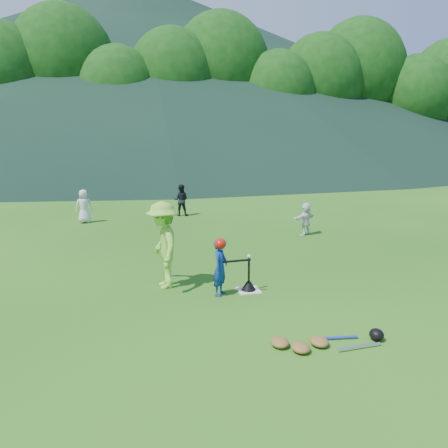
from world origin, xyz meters
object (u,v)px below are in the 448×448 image
object	(u,v)px
batter_child	(220,268)
fielder_b	(181,200)
batting_tee	(249,285)
home_plate	(249,290)
fielder_a	(84,206)
adult_coach	(163,245)
equipment_pile	(320,342)
fielder_d	(306,219)

from	to	relation	value
batter_child	fielder_b	bearing A→B (deg)	31.79
batter_child	batting_tee	distance (m)	0.76
home_plate	batter_child	size ratio (longest dim) A/B	0.40
home_plate	fielder_a	bearing A→B (deg)	116.71
adult_coach	equipment_pile	distance (m)	3.88
fielder_b	equipment_pile	distance (m)	11.31
fielder_a	adult_coach	bearing A→B (deg)	95.35
batting_tee	fielder_d	bearing A→B (deg)	55.91
fielder_b	batting_tee	world-z (taller)	fielder_b
fielder_d	equipment_pile	xyz separation A→B (m)	(-2.63, -7.08, -0.46)
adult_coach	batting_tee	xyz separation A→B (m)	(1.68, -0.60, -0.78)
home_plate	fielder_a	xyz separation A→B (m)	(-4.03, 8.01, 0.60)
batter_child	equipment_pile	distance (m)	2.70
home_plate	batting_tee	bearing A→B (deg)	0.00
fielder_d	batter_child	bearing A→B (deg)	24.52
fielder_d	equipment_pile	size ratio (longest dim) A/B	0.58
adult_coach	equipment_pile	size ratio (longest dim) A/B	1.01
fielder_d	equipment_pile	distance (m)	7.56
adult_coach	fielder_d	distance (m)	6.20
adult_coach	fielder_b	distance (m)	8.23
fielder_d	batting_tee	xyz separation A→B (m)	(-3.08, -4.55, -0.39)
fielder_a	fielder_d	world-z (taller)	fielder_a
home_plate	fielder_d	distance (m)	5.52
fielder_b	fielder_d	distance (m)	5.46
batter_child	adult_coach	distance (m)	1.32
fielder_d	batting_tee	size ratio (longest dim) A/B	1.54
home_plate	equipment_pile	xyz separation A→B (m)	(0.45, -2.53, 0.06)
home_plate	batter_child	bearing A→B (deg)	-170.78
adult_coach	batting_tee	bearing A→B (deg)	64.35
home_plate	batting_tee	distance (m)	0.12
fielder_a	fielder_b	world-z (taller)	fielder_b
fielder_b	equipment_pile	bearing A→B (deg)	109.91
fielder_b	batting_tee	distance (m)	8.75
adult_coach	fielder_d	size ratio (longest dim) A/B	1.74
batting_tee	equipment_pile	distance (m)	2.57
adult_coach	fielder_a	xyz separation A→B (m)	(-2.35, 7.41, -0.30)
fielder_a	batting_tee	bearing A→B (deg)	104.49
home_plate	adult_coach	bearing A→B (deg)	160.47
batter_child	fielder_a	xyz separation A→B (m)	(-3.41, 8.11, 0.04)
fielder_a	equipment_pile	size ratio (longest dim) A/B	0.68
batter_child	fielder_a	world-z (taller)	fielder_a
adult_coach	fielder_b	xyz separation A→B (m)	(1.24, 8.13, -0.29)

